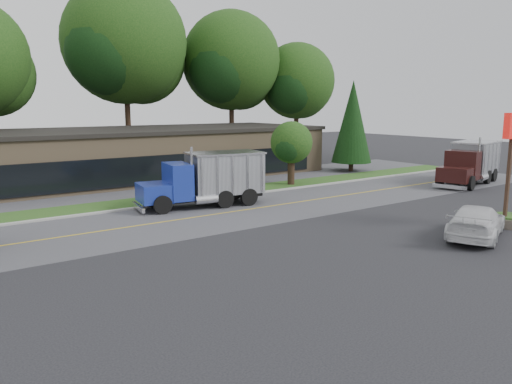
{
  "coord_description": "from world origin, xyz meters",
  "views": [
    {
      "loc": [
        -15.39,
        -15.58,
        6.37
      ],
      "look_at": [
        -0.28,
        5.5,
        1.8
      ],
      "focal_mm": 35.0,
      "sensor_mm": 36.0,
      "label": 1
    }
  ],
  "objects_px": {
    "bilo_sign": "(512,189)",
    "rally_car": "(476,222)",
    "dump_truck_blue": "(209,178)",
    "dump_truck_maroon": "(471,161)"
  },
  "relations": [
    {
      "from": "bilo_sign",
      "to": "dump_truck_blue",
      "type": "relative_size",
      "value": 0.73
    },
    {
      "from": "dump_truck_maroon",
      "to": "rally_car",
      "type": "height_order",
      "value": "dump_truck_maroon"
    },
    {
      "from": "dump_truck_blue",
      "to": "bilo_sign",
      "type": "bearing_deg",
      "value": 135.21
    },
    {
      "from": "bilo_sign",
      "to": "dump_truck_blue",
      "type": "xyz_separation_m",
      "value": [
        -10.17,
        13.96,
        -0.22
      ]
    },
    {
      "from": "bilo_sign",
      "to": "rally_car",
      "type": "height_order",
      "value": "bilo_sign"
    },
    {
      "from": "rally_car",
      "to": "dump_truck_maroon",
      "type": "bearing_deg",
      "value": -80.95
    },
    {
      "from": "bilo_sign",
      "to": "dump_truck_maroon",
      "type": "relative_size",
      "value": 0.7
    },
    {
      "from": "dump_truck_blue",
      "to": "rally_car",
      "type": "xyz_separation_m",
      "value": [
        6.58,
        -14.2,
        -1.01
      ]
    },
    {
      "from": "dump_truck_maroon",
      "to": "rally_car",
      "type": "distance_m",
      "value": 18.13
    },
    {
      "from": "bilo_sign",
      "to": "dump_truck_maroon",
      "type": "distance_m",
      "value": 15.04
    }
  ]
}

